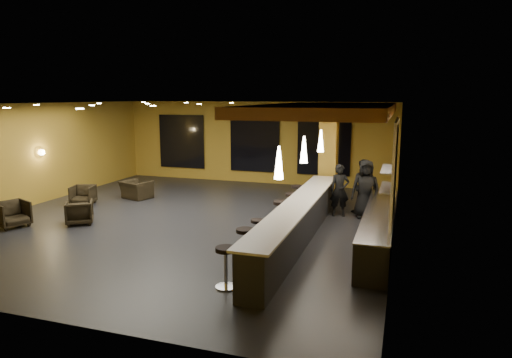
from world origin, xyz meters
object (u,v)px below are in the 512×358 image
(pendant_2, at_px, (321,141))
(bar_stool_5, at_px, (297,194))
(bar_stool_2, at_px, (258,230))
(staff_c, at_px, (366,189))
(bar_counter, at_px, (298,223))
(armchair_c, at_px, (83,195))
(bar_stool_3, at_px, (281,212))
(pendant_0, at_px, (279,163))
(bar_stool_4, at_px, (292,203))
(prep_counter, at_px, (379,227))
(armchair_b, at_px, (79,212))
(armchair_a, at_px, (12,214))
(armchair_d, at_px, (136,190))
(bar_stool_1, at_px, (245,242))
(staff_b, at_px, (365,187))
(staff_a, at_px, (340,190))
(bar_stool_0, at_px, (226,262))
(pendant_1, at_px, (304,150))
(column, at_px, (328,154))

(pendant_2, xyz_separation_m, bar_stool_5, (-0.80, 0.30, -1.83))
(bar_stool_2, bearing_deg, staff_c, 58.36)
(bar_counter, relative_size, staff_c, 4.42)
(armchair_c, xyz_separation_m, bar_stool_3, (7.37, -0.94, 0.21))
(pendant_0, height_order, bar_stool_4, pendant_0)
(pendant_0, bearing_deg, bar_stool_2, 125.25)
(armchair_c, bearing_deg, pendant_0, -40.95)
(bar_counter, relative_size, bar_stool_4, 9.76)
(prep_counter, bearing_deg, bar_counter, -165.96)
(armchair_b, height_order, bar_stool_3, bar_stool_3)
(armchair_a, distance_m, armchair_d, 4.56)
(armchair_b, relative_size, bar_stool_1, 0.92)
(bar_counter, height_order, staff_c, staff_c)
(staff_b, xyz_separation_m, bar_stool_1, (-2.15, -5.34, -0.35))
(staff_a, bearing_deg, pendant_0, -113.18)
(bar_stool_1, distance_m, bar_stool_3, 2.71)
(staff_a, distance_m, armchair_b, 7.92)
(armchair_a, height_order, bar_stool_2, armchair_a)
(armchair_d, bearing_deg, staff_a, -164.23)
(armchair_a, bearing_deg, bar_stool_0, -83.32)
(bar_stool_0, distance_m, bar_stool_1, 1.32)
(bar_stool_4, bearing_deg, armchair_b, -157.45)
(bar_counter, bearing_deg, staff_a, 77.42)
(pendant_1, distance_m, pendant_2, 2.50)
(pendant_2, height_order, staff_b, pendant_2)
(column, bearing_deg, bar_stool_0, -95.11)
(bar_stool_0, bearing_deg, bar_stool_1, 92.91)
(pendant_0, relative_size, bar_stool_2, 0.98)
(bar_stool_0, bearing_deg, pendant_0, 61.60)
(prep_counter, distance_m, column, 4.75)
(bar_counter, bearing_deg, armchair_a, -171.21)
(staff_b, relative_size, bar_stool_2, 2.48)
(prep_counter, relative_size, bar_stool_0, 7.18)
(staff_c, height_order, armchair_a, staff_c)
(bar_stool_0, xyz_separation_m, bar_stool_3, (0.03, 4.04, 0.02))
(bar_counter, relative_size, prep_counter, 1.33)
(pendant_2, relative_size, bar_stool_1, 0.85)
(pendant_0, xyz_separation_m, bar_stool_4, (-0.68, 4.05, -1.83))
(pendant_1, xyz_separation_m, armchair_b, (-6.54, -0.88, -2.00))
(staff_b, height_order, bar_stool_3, staff_b)
(armchair_d, bearing_deg, bar_stool_1, 157.20)
(staff_b, bearing_deg, bar_stool_4, -135.99)
(armchair_a, relative_size, armchair_c, 1.11)
(prep_counter, distance_m, bar_stool_0, 4.67)
(staff_b, bearing_deg, pendant_0, -92.73)
(pendant_0, bearing_deg, pendant_1, 90.00)
(bar_counter, relative_size, bar_stool_2, 11.21)
(armchair_b, bearing_deg, armchair_d, -120.03)
(bar_stool_2, bearing_deg, armchair_c, 161.21)
(bar_stool_1, bearing_deg, bar_stool_5, 90.27)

